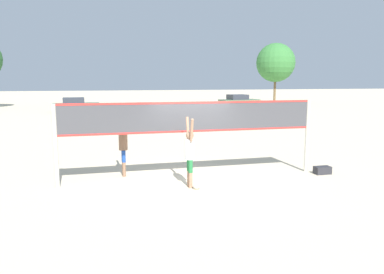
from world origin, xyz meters
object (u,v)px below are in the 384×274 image
Objects in this scene: volleyball_net at (192,124)px; parked_car_near at (239,102)px; player_spiker at (190,151)px; tree_left_cluster at (276,63)px; gear_bag at (322,170)px; parked_car_mid at (76,106)px; volleyball at (197,185)px; player_blocker at (123,142)px.

volleyball_net is 1.84× the size of parked_car_near.
volleyball_net reaches higher than player_spiker.
parked_car_near is 0.57× the size of tree_left_cluster.
gear_bag is 37.79m from tree_left_cluster.
tree_left_cluster is (19.78, 33.64, 3.52)m from volleyball_net.
parked_car_mid is at bearing 100.02° from volleyball_net.
tree_left_cluster is (19.93, 34.74, 5.14)m from volleyball.
player_spiker is 3.78× the size of gear_bag.
parked_car_mid is (-4.70, 26.60, -1.10)m from volleyball_net.
volleyball_net is 27.04m from parked_car_mid.
player_blocker is (-2.03, 0.93, -0.63)m from volleyball_net.
player_spiker is 0.46× the size of parked_car_near.
gear_bag is at bearing -114.38° from tree_left_cluster.
player_spiker is at bearing -108.67° from volleyball_net.
parked_car_mid is (-2.66, 25.67, -0.48)m from player_blocker.
volleyball_net reaches higher than parked_car_mid.
player_spiker is at bearing -120.23° from parked_car_near.
volleyball_net is at bearing -120.46° from tree_left_cluster.
player_blocker is 39.53m from tree_left_cluster.
player_blocker is 6.58m from gear_bag.
parked_car_near is at bearing 151.35° from player_blocker.
parked_car_near is at bearing -24.17° from player_spiker.
volleyball_net is 4.01× the size of player_spiker.
gear_bag is at bearing 8.18° from volleyball.
volleyball is 4.52m from gear_bag.
player_spiker is at bearing 117.19° from volleyball.
player_spiker reaches higher than volleyball.
player_blocker reaches higher than gear_bag.
player_spiker is 30.55m from parked_car_near.
player_blocker is at bearing 44.68° from player_spiker.
player_spiker is 0.99m from volleyball.
volleyball is 0.41× the size of gear_bag.
player_spiker is 27.80m from parked_car_mid.
player_blocker is 9.54× the size of volleyball.
parked_car_near is (14.26, 26.10, -0.42)m from player_blocker.
volleyball_net is 1.05× the size of tree_left_cluster.
parked_car_near is (7.90, 27.49, 0.55)m from gear_bag.
volleyball_net is at bearing 82.46° from volleyball.
player_spiker is 4.72m from gear_bag.
gear_bag is (4.61, 0.38, -0.93)m from player_spiker.
parked_car_near is (12.22, 27.03, -1.05)m from volleyball_net.
parked_car_near reaches higher than parked_car_mid.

